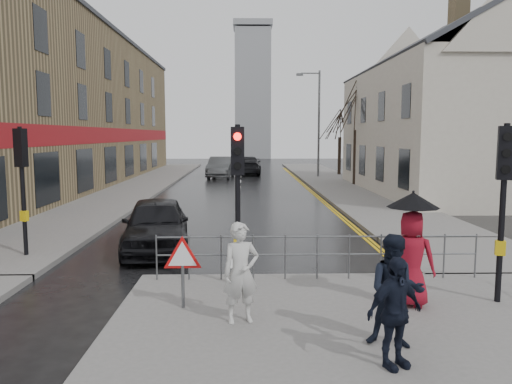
{
  "coord_description": "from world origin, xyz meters",
  "views": [
    {
      "loc": [
        0.35,
        -10.18,
        3.32
      ],
      "look_at": [
        0.65,
        3.39,
        1.77
      ],
      "focal_mm": 35.0,
      "sensor_mm": 36.0,
      "label": 1
    }
  ],
  "objects_px": {
    "car_mid": "(221,167)",
    "pedestrian_a": "(241,273)",
    "pedestrian_b": "(396,291)",
    "car_parked": "(156,224)",
    "pedestrian_with_umbrella": "(411,246)",
    "pedestrian_d": "(395,312)"
  },
  "relations": [
    {
      "from": "car_mid",
      "to": "pedestrian_a",
      "type": "bearing_deg",
      "value": -82.2
    },
    {
      "from": "pedestrian_b",
      "to": "car_parked",
      "type": "height_order",
      "value": "pedestrian_b"
    },
    {
      "from": "pedestrian_with_umbrella",
      "to": "pedestrian_d",
      "type": "distance_m",
      "value": 2.72
    },
    {
      "from": "pedestrian_b",
      "to": "car_mid",
      "type": "height_order",
      "value": "pedestrian_b"
    },
    {
      "from": "pedestrian_with_umbrella",
      "to": "car_mid",
      "type": "distance_m",
      "value": 30.29
    },
    {
      "from": "car_parked",
      "to": "pedestrian_d",
      "type": "bearing_deg",
      "value": -66.5
    },
    {
      "from": "pedestrian_d",
      "to": "car_mid",
      "type": "distance_m",
      "value": 32.59
    },
    {
      "from": "pedestrian_d",
      "to": "pedestrian_b",
      "type": "bearing_deg",
      "value": 47.24
    },
    {
      "from": "car_mid",
      "to": "pedestrian_d",
      "type": "bearing_deg",
      "value": -78.67
    },
    {
      "from": "pedestrian_a",
      "to": "pedestrian_with_umbrella",
      "type": "height_order",
      "value": "pedestrian_with_umbrella"
    },
    {
      "from": "pedestrian_d",
      "to": "car_parked",
      "type": "distance_m",
      "value": 8.93
    },
    {
      "from": "car_parked",
      "to": "car_mid",
      "type": "relative_size",
      "value": 0.91
    },
    {
      "from": "car_mid",
      "to": "pedestrian_b",
      "type": "bearing_deg",
      "value": -78.14
    },
    {
      "from": "pedestrian_with_umbrella",
      "to": "pedestrian_d",
      "type": "relative_size",
      "value": 1.38
    },
    {
      "from": "pedestrian_b",
      "to": "pedestrian_with_umbrella",
      "type": "xyz_separation_m",
      "value": [
        0.84,
        1.81,
        0.28
      ]
    },
    {
      "from": "pedestrian_b",
      "to": "pedestrian_with_umbrella",
      "type": "bearing_deg",
      "value": 81.22
    },
    {
      "from": "pedestrian_b",
      "to": "car_mid",
      "type": "relative_size",
      "value": 0.35
    },
    {
      "from": "pedestrian_a",
      "to": "pedestrian_with_umbrella",
      "type": "xyz_separation_m",
      "value": [
        3.16,
        0.76,
        0.28
      ]
    },
    {
      "from": "car_parked",
      "to": "car_mid",
      "type": "distance_m",
      "value": 24.71
    },
    {
      "from": "pedestrian_a",
      "to": "pedestrian_d",
      "type": "height_order",
      "value": "pedestrian_a"
    },
    {
      "from": "pedestrian_with_umbrella",
      "to": "pedestrian_d",
      "type": "height_order",
      "value": "pedestrian_with_umbrella"
    },
    {
      "from": "pedestrian_b",
      "to": "car_parked",
      "type": "relative_size",
      "value": 0.38
    }
  ]
}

